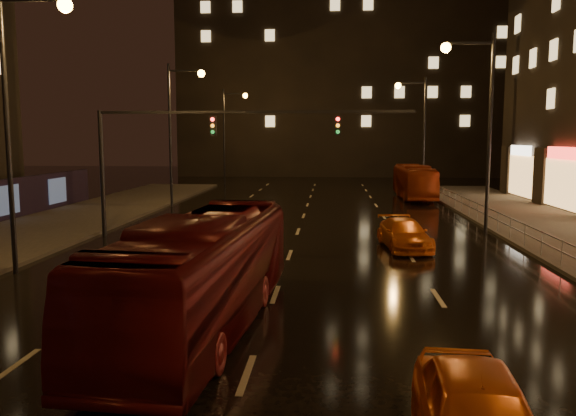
# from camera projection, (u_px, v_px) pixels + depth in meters

# --- Properties ---
(ground) EXTENTS (140.00, 140.00, 0.00)m
(ground) POSITION_uv_depth(u_px,v_px,m) (296.00, 238.00, 27.40)
(ground) COLOR black
(ground) RESTS_ON ground
(building_distant) EXTENTS (44.00, 16.00, 36.00)m
(building_distant) POSITION_uv_depth(u_px,v_px,m) (349.00, 41.00, 76.34)
(building_distant) COLOR black
(building_distant) RESTS_ON ground
(traffic_signal) EXTENTS (15.31, 0.32, 6.20)m
(traffic_signal) POSITION_uv_depth(u_px,v_px,m) (192.00, 141.00, 27.20)
(traffic_signal) COLOR black
(traffic_signal) RESTS_ON ground
(railing_right) EXTENTS (0.05, 56.00, 1.00)m
(railing_right) POSITION_uv_depth(u_px,v_px,m) (525.00, 229.00, 24.53)
(railing_right) COLOR #99999E
(railing_right) RESTS_ON sidewalk_right
(bus_red) EXTENTS (3.22, 10.64, 2.92)m
(bus_red) POSITION_uv_depth(u_px,v_px,m) (204.00, 272.00, 14.24)
(bus_red) COLOR #4C0A0C
(bus_red) RESTS_ON ground
(bus_curb) EXTENTS (2.31, 9.77, 2.72)m
(bus_curb) POSITION_uv_depth(u_px,v_px,m) (414.00, 182.00, 45.59)
(bus_curb) COLOR maroon
(bus_curb) RESTS_ON ground
(taxi_far) EXTENTS (2.30, 4.61, 1.28)m
(taxi_far) POSITION_uv_depth(u_px,v_px,m) (404.00, 234.00, 24.78)
(taxi_far) COLOR #D55D14
(taxi_far) RESTS_ON ground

